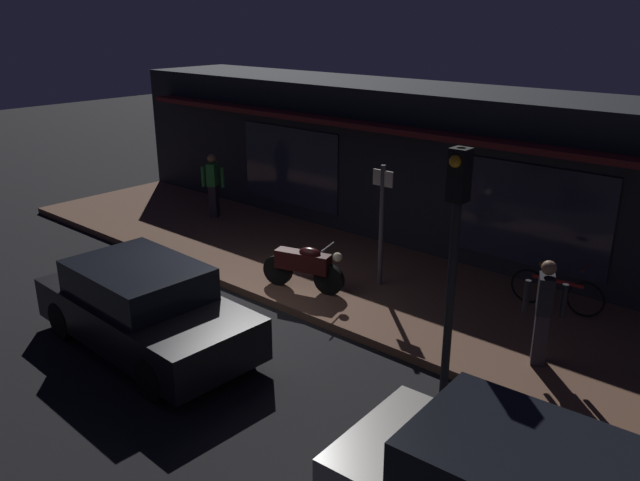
% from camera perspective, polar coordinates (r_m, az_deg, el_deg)
% --- Properties ---
extents(ground_plane, '(60.00, 60.00, 0.00)m').
position_cam_1_polar(ground_plane, '(11.56, -8.22, -7.37)').
color(ground_plane, black).
extents(sidewalk_slab, '(18.00, 4.00, 0.15)m').
position_cam_1_polar(sidewalk_slab, '(13.47, 1.42, -2.79)').
color(sidewalk_slab, brown).
rests_on(sidewalk_slab, ground_plane).
extents(storefront_building, '(18.00, 3.30, 3.60)m').
position_cam_1_polar(storefront_building, '(15.60, 9.52, 6.74)').
color(storefront_building, black).
rests_on(storefront_building, ground_plane).
extents(motorcycle, '(1.67, 0.70, 0.97)m').
position_cam_1_polar(motorcycle, '(12.25, -1.39, -2.24)').
color(motorcycle, black).
rests_on(motorcycle, sidewalk_slab).
extents(bicycle_parked, '(1.66, 0.42, 0.91)m').
position_cam_1_polar(bicycle_parked, '(12.24, 20.28, -4.24)').
color(bicycle_parked, black).
rests_on(bicycle_parked, sidewalk_slab).
extents(person_photographer, '(0.57, 0.44, 1.67)m').
position_cam_1_polar(person_photographer, '(16.84, -9.49, 4.96)').
color(person_photographer, '#28232D').
rests_on(person_photographer, sidewalk_slab).
extents(person_bystander, '(0.59, 0.44, 1.67)m').
position_cam_1_polar(person_bystander, '(10.14, 19.27, -5.88)').
color(person_bystander, '#28232D').
rests_on(person_bystander, sidewalk_slab).
extents(sign_post, '(0.44, 0.09, 2.40)m').
position_cam_1_polar(sign_post, '(12.24, 5.50, 1.95)').
color(sign_post, '#47474C').
rests_on(sign_post, sidewalk_slab).
extents(traffic_light_pole, '(0.24, 0.33, 3.60)m').
position_cam_1_polar(traffic_light_pole, '(8.61, 11.92, 0.71)').
color(traffic_light_pole, black).
rests_on(traffic_light_pole, ground_plane).
extents(parked_car_near, '(4.16, 1.90, 1.42)m').
position_cam_1_polar(parked_car_near, '(10.81, -15.39, -5.75)').
color(parked_car_near, black).
rests_on(parked_car_near, ground_plane).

